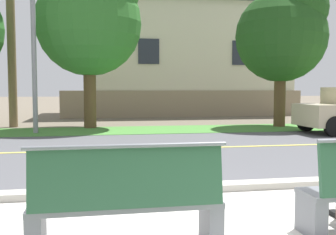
# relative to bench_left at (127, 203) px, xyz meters

# --- Properties ---
(ground_plane) EXTENTS (140.00, 140.00, 0.00)m
(ground_plane) POSITION_rel_bench_left_xyz_m (1.32, 7.62, -0.45)
(ground_plane) COLOR #665B4C
(curb_edge) EXTENTS (44.00, 0.30, 0.11)m
(curb_edge) POSITION_rel_bench_left_xyz_m (1.32, 1.97, -0.40)
(curb_edge) COLOR #ADA89E
(curb_edge) RESTS_ON ground_plane
(street_asphalt) EXTENTS (52.00, 8.00, 0.01)m
(street_asphalt) POSITION_rel_bench_left_xyz_m (1.32, 6.12, -0.45)
(street_asphalt) COLOR #515156
(street_asphalt) RESTS_ON ground_plane
(road_centre_line) EXTENTS (48.00, 0.14, 0.01)m
(road_centre_line) POSITION_rel_bench_left_xyz_m (1.32, 6.12, -0.44)
(road_centre_line) COLOR #E0CC4C
(road_centre_line) RESTS_ON ground_plane
(far_verge_grass) EXTENTS (48.00, 2.80, 0.02)m
(far_verge_grass) POSITION_rel_bench_left_xyz_m (1.32, 10.72, -0.44)
(far_verge_grass) COLOR #478438
(far_verge_grass) RESTS_ON ground_plane
(bench_left) EXTENTS (1.75, 0.48, 1.01)m
(bench_left) POSITION_rel_bench_left_xyz_m (0.00, 0.00, 0.00)
(bench_left) COLOR slate
(bench_left) RESTS_ON ground_plane
(streetlamp) EXTENTS (0.24, 2.10, 7.74)m
(streetlamp) POSITION_rel_bench_left_xyz_m (-2.24, 10.51, 3.93)
(streetlamp) COLOR gray
(streetlamp) RESTS_ON ground_plane
(shade_tree_left) EXTENTS (3.94, 3.94, 6.51)m
(shade_tree_left) POSITION_rel_bench_left_xyz_m (-0.34, 11.82, 3.77)
(shade_tree_left) COLOR brown
(shade_tree_left) RESTS_ON ground_plane
(shade_tree_centre) EXTENTS (3.51, 3.51, 5.79)m
(shade_tree_centre) POSITION_rel_bench_left_xyz_m (6.97, 11.04, 3.31)
(shade_tree_centre) COLOR brown
(shade_tree_centre) RESTS_ON ground_plane
(garden_wall) EXTENTS (13.00, 0.36, 1.40)m
(garden_wall) POSITION_rel_bench_left_xyz_m (4.48, 17.21, 0.25)
(garden_wall) COLOR gray
(garden_wall) RESTS_ON ground_plane
(house_across_street) EXTENTS (12.22, 6.91, 6.83)m
(house_across_street) POSITION_rel_bench_left_xyz_m (5.03, 20.41, 3.01)
(house_across_street) COLOR beige
(house_across_street) RESTS_ON ground_plane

